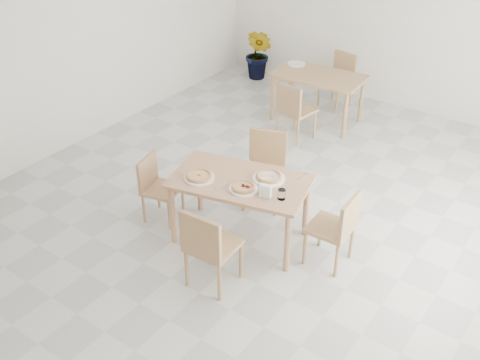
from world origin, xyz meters
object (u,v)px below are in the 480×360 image
Objects in this scene: chair_east at (338,225)px; potted_plant at (259,54)px; second_table at (318,81)px; pizza_pepperoni at (243,187)px; chair_back_n at (340,76)px; main_table at (240,187)px; tumbler_a at (282,194)px; pizza_mushroom at (269,176)px; pizza_margherita at (199,176)px; napkin_holder at (265,191)px; chair_north at (265,163)px; plate_pepperoni at (243,189)px; chair_back_s at (294,108)px; chair_west at (156,184)px; tumbler_b at (262,190)px; plate_mushroom at (269,178)px; plate_empty at (296,64)px; chair_south at (208,244)px; plate_margherita at (199,178)px.

potted_plant is at bearing -139.24° from chair_east.
second_table is 1.49× the size of potted_plant.
pizza_pepperoni is 0.36× the size of chair_back_n.
main_table is 0.55m from tumbler_a.
chair_east reaches higher than second_table.
pizza_mushroom is at bearing 142.07° from tumbler_a.
pizza_mushroom is (0.59, 0.41, 0.00)m from pizza_margherita.
napkin_holder is (0.25, 0.01, 0.04)m from pizza_pepperoni.
potted_plant reaches higher than pizza_mushroom.
tumbler_a is 3.35m from second_table.
main_table is at bearing -79.72° from second_table.
napkin_holder is at bearing -76.60° from chair_north.
plate_pepperoni is 0.41m from tumbler_a.
chair_back_s is (-1.76, 2.08, 0.02)m from chair_east.
napkin_holder is at bearing 2.99° from pizza_pepperoni.
napkin_holder reaches higher than chair_west.
pizza_mushroom is 3.15× the size of tumbler_b.
plate_mushroom is 1.24× the size of plate_empty.
chair_north reaches higher than plate_mushroom.
napkin_holder is (0.18, 0.68, 0.30)m from chair_south.
chair_west and plate_margherita have the same top height.
napkin_holder is at bearing 8.00° from pizza_margherita.
plate_margherita is at bearing -169.49° from pizza_pepperoni.
chair_south reaches higher than chair_north.
chair_back_s reaches higher than main_table.
chair_west is 2.40× the size of plate_margherita.
chair_north is 2.79× the size of plate_margherita.
chair_back_s is at bearing 89.65° from chair_north.
main_table is at bearing -68.89° from plate_empty.
main_table is 5.72× the size of plate_empty.
second_table is at bearing -78.88° from chair_back_n.
tumbler_b reaches higher than chair_back_n.
plate_margherita is at bearing -161.69° from main_table.
tumbler_b is 0.11× the size of potted_plant.
plate_mushroom is at bearing -63.58° from chair_back_n.
tumbler_b is at bearing -167.28° from tumbler_a.
plate_pepperoni is 0.96× the size of pizza_pepperoni.
chair_back_n is at bearing -155.25° from chair_east.
plate_empty is (-0.88, 3.44, -0.02)m from pizza_margherita.
chair_west is 2.65× the size of plate_pepperoni.
tumbler_b is at bearing 124.13° from chair_back_s.
pizza_pepperoni is 2.90× the size of tumbler_b.
chair_back_s is at bearing -76.64° from chair_south.
potted_plant is at bearing -174.96° from chair_back_n.
chair_north is at bearing 109.01° from napkin_holder.
chair_west is 2.34× the size of pizza_mushroom.
chair_back_s reaches higher than pizza_pepperoni.
pizza_mushroom is at bearing -73.77° from chair_north.
main_table is 1.73× the size of chair_south.
potted_plant is (-1.18, 0.73, -0.30)m from plate_empty.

